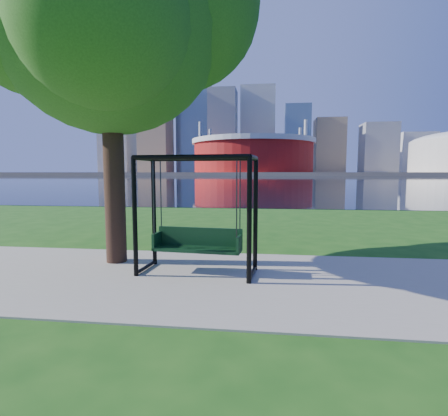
# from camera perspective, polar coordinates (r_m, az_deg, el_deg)

# --- Properties ---
(ground) EXTENTS (900.00, 900.00, 0.00)m
(ground) POSITION_cam_1_polar(r_m,az_deg,el_deg) (6.85, 0.93, -10.50)
(ground) COLOR #1E5114
(ground) RESTS_ON ground
(path) EXTENTS (120.00, 4.00, 0.03)m
(path) POSITION_cam_1_polar(r_m,az_deg,el_deg) (6.37, 0.43, -11.63)
(path) COLOR #9E937F
(path) RESTS_ON ground
(river) EXTENTS (900.00, 180.00, 0.02)m
(river) POSITION_cam_1_polar(r_m,az_deg,el_deg) (108.55, 6.91, 4.79)
(river) COLOR black
(river) RESTS_ON ground
(far_bank) EXTENTS (900.00, 228.00, 2.00)m
(far_bank) POSITION_cam_1_polar(r_m,az_deg,el_deg) (312.54, 7.17, 5.63)
(far_bank) COLOR #937F60
(far_bank) RESTS_ON ground
(stadium) EXTENTS (83.00, 83.00, 32.00)m
(stadium) POSITION_cam_1_polar(r_m,az_deg,el_deg) (242.08, 4.77, 8.73)
(stadium) COLOR maroon
(stadium) RESTS_ON far_bank
(skyline) EXTENTS (392.00, 66.00, 96.50)m
(skyline) POSITION_cam_1_polar(r_m,az_deg,el_deg) (327.73, 6.49, 11.75)
(skyline) COLOR gray
(skyline) RESTS_ON far_bank
(swing) EXTENTS (2.25, 1.13, 2.23)m
(swing) POSITION_cam_1_polar(r_m,az_deg,el_deg) (6.58, -4.37, -1.57)
(swing) COLOR black
(swing) RESTS_ON ground
(park_tree) EXTENTS (5.99, 5.41, 7.44)m
(park_tree) POSITION_cam_1_polar(r_m,az_deg,el_deg) (8.40, -18.46, 28.21)
(park_tree) COLOR black
(park_tree) RESTS_ON ground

